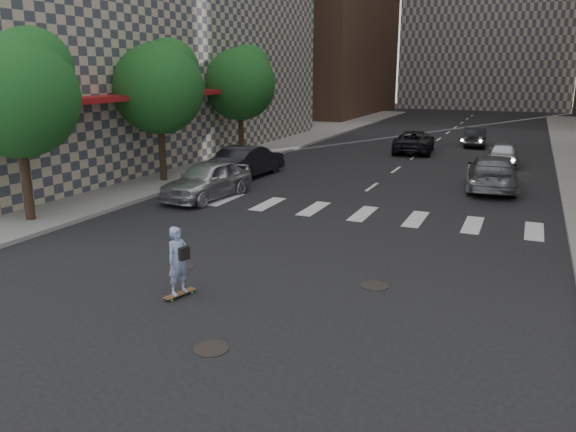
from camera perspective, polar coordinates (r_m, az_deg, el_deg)
name	(u,v)px	position (r m, az deg, el deg)	size (l,w,h in m)	color
ground	(222,294)	(13.94, -6.75, -7.90)	(160.00, 160.00, 0.00)	black
sidewalk_left	(182,151)	(37.91, -10.76, 6.49)	(13.00, 80.00, 0.15)	gray
tree_a	(20,90)	(21.42, -25.59, 11.47)	(4.20, 4.20, 6.60)	#382619
tree_b	(161,84)	(27.39, -12.77, 12.93)	(4.20, 4.20, 6.60)	#382619
tree_c	(242,81)	(34.21, -4.72, 13.52)	(4.20, 4.20, 6.60)	#382619
manhole_a	(211,349)	(11.43, -7.80, -13.20)	(0.70, 0.70, 0.02)	black
manhole_b	(180,267)	(15.89, -10.88, -5.15)	(0.70, 0.70, 0.02)	black
manhole_c	(375,286)	(14.50, 8.79, -7.02)	(0.70, 0.70, 0.02)	black
skateboarder	(178,261)	(13.63, -11.08, -4.48)	(0.55, 0.91, 1.75)	brown
silver_sedan	(207,180)	(24.00, -8.19, 3.69)	(1.90, 4.73, 1.61)	#BBBDC2
traffic_car_a	(249,161)	(28.76, -4.01, 5.61)	(1.70, 4.87, 1.60)	black
traffic_car_b	(492,172)	(27.20, 20.00, 4.18)	(2.18, 5.36, 1.56)	slate
traffic_car_c	(414,142)	(38.02, 12.69, 7.39)	(2.38, 5.17, 1.44)	black
traffic_car_d	(503,153)	(34.31, 21.03, 5.97)	(1.64, 4.09, 1.39)	#B9BCC1
traffic_car_e	(475,137)	(42.26, 18.43, 7.64)	(1.43, 4.10, 1.35)	black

